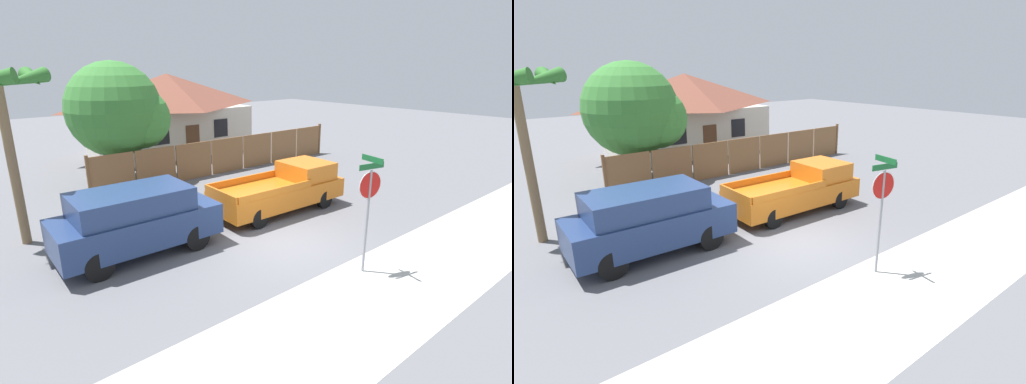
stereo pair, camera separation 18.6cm
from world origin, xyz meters
The scene contains 9 objects.
ground_plane centered at (0.00, 0.00, 0.00)m, with size 80.00×80.00×0.00m, color slate.
sidewalk_strip centered at (0.00, -3.60, 0.00)m, with size 36.00×3.20×0.01m.
wooden_fence centered at (3.96, 8.44, 0.89)m, with size 14.33×0.12×1.87m.
house centered at (4.19, 15.10, 2.53)m, with size 9.78×6.09×4.88m.
oak_tree centered at (-0.92, 10.08, 3.33)m, with size 4.54×4.32×5.60m.
palm_tree centered at (-6.17, 5.34, 4.57)m, with size 2.64×2.84×5.33m.
red_suv centered at (-3.75, 2.39, 1.07)m, with size 4.75×2.14×1.98m.
orange_pickup centered at (2.20, 2.39, 0.83)m, with size 5.36×2.13×1.72m.
stop_sign centered at (0.48, -2.58, 2.16)m, with size 0.80×0.72×3.21m.
Camera 2 is at (-7.86, -8.32, 5.39)m, focal length 28.00 mm.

